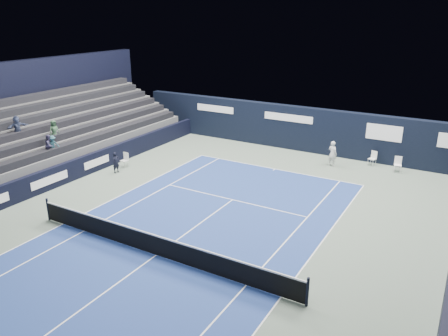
% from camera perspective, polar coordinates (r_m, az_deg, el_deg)
% --- Properties ---
extents(ground, '(48.00, 48.00, 0.00)m').
position_cam_1_polar(ground, '(19.63, -5.19, -8.69)').
color(ground, '#58695C').
rests_on(ground, ground).
extents(court_surface, '(10.97, 23.77, 0.01)m').
position_cam_1_polar(court_surface, '(18.26, -8.86, -11.20)').
color(court_surface, navy).
rests_on(court_surface, ground).
extents(folding_chair_back_a, '(0.52, 0.51, 0.93)m').
position_cam_1_polar(folding_chair_back_a, '(29.50, 18.89, 1.34)').
color(folding_chair_back_a, white).
rests_on(folding_chair_back_a, ground).
extents(folding_chair_back_b, '(0.51, 0.49, 0.97)m').
position_cam_1_polar(folding_chair_back_b, '(28.82, 21.76, 0.60)').
color(folding_chair_back_b, white).
rests_on(folding_chair_back_b, ground).
extents(line_judge_chair, '(0.42, 0.41, 0.93)m').
position_cam_1_polar(line_judge_chair, '(28.30, -12.80, 1.18)').
color(line_judge_chair, silver).
rests_on(line_judge_chair, ground).
extents(line_judge, '(0.38, 0.52, 1.30)m').
position_cam_1_polar(line_judge, '(27.37, -13.93, 0.70)').
color(line_judge, black).
rests_on(line_judge, ground).
extents(court_markings, '(11.03, 23.83, 0.00)m').
position_cam_1_polar(court_markings, '(18.26, -8.86, -11.19)').
color(court_markings, white).
rests_on(court_markings, court_surface).
extents(tennis_net, '(12.90, 0.10, 1.10)m').
position_cam_1_polar(tennis_net, '(18.01, -8.95, -9.82)').
color(tennis_net, black).
rests_on(tennis_net, ground).
extents(back_sponsor_wall, '(26.00, 0.63, 3.10)m').
position_cam_1_polar(back_sponsor_wall, '(31.21, 10.24, 5.05)').
color(back_sponsor_wall, black).
rests_on(back_sponsor_wall, ground).
extents(side_barrier_left, '(0.33, 22.00, 1.20)m').
position_cam_1_polar(side_barrier_left, '(28.00, -16.55, 0.78)').
color(side_barrier_left, black).
rests_on(side_barrier_left, ground).
extents(spectator_stand, '(6.00, 18.00, 6.40)m').
position_cam_1_polar(spectator_stand, '(31.02, -20.32, 4.80)').
color(spectator_stand, '#4D4D50').
rests_on(spectator_stand, ground).
extents(tennis_player, '(0.69, 0.90, 1.64)m').
position_cam_1_polar(tennis_player, '(28.54, 13.98, 1.85)').
color(tennis_player, silver).
rests_on(tennis_player, ground).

